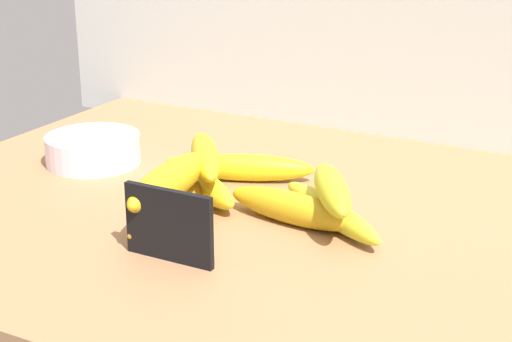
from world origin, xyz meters
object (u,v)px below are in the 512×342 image
(banana_2, at_px, (329,212))
(banana_6, at_px, (205,156))
(banana_0, at_px, (246,168))
(banana_5, at_px, (170,181))
(fruit_bowl, at_px, (93,149))
(banana_3, at_px, (198,181))
(banana_1, at_px, (171,208))
(banana_4, at_px, (292,208))
(chalkboard_sign, at_px, (169,228))
(banana_7, at_px, (332,189))

(banana_2, xyz_separation_m, banana_6, (-0.18, 0.01, 0.04))
(banana_0, height_order, banana_2, banana_0)
(banana_2, relative_size, banana_5, 1.13)
(fruit_bowl, height_order, banana_3, fruit_bowl)
(fruit_bowl, bearing_deg, banana_0, 9.95)
(banana_1, bearing_deg, banana_2, 25.27)
(banana_1, distance_m, banana_6, 0.10)
(banana_4, bearing_deg, chalkboard_sign, -115.75)
(banana_3, bearing_deg, fruit_bowl, 169.59)
(chalkboard_sign, bearing_deg, banana_7, 52.67)
(banana_7, bearing_deg, banana_4, -172.48)
(chalkboard_sign, height_order, banana_1, chalkboard_sign)
(banana_0, relative_size, banana_2, 0.91)
(banana_3, bearing_deg, banana_2, -3.13)
(banana_1, xyz_separation_m, banana_6, (-0.01, 0.10, 0.04))
(banana_1, relative_size, banana_3, 0.96)
(banana_5, distance_m, banana_6, 0.11)
(chalkboard_sign, distance_m, banana_4, 0.17)
(banana_4, xyz_separation_m, banana_5, (-0.13, -0.08, 0.04))
(fruit_bowl, bearing_deg, banana_1, -30.33)
(fruit_bowl, xyz_separation_m, banana_6, (0.22, -0.04, 0.03))
(fruit_bowl, distance_m, banana_7, 0.41)
(banana_3, height_order, banana_7, banana_7)
(banana_0, bearing_deg, banana_5, -91.17)
(banana_3, bearing_deg, chalkboard_sign, -67.09)
(banana_4, distance_m, banana_7, 0.06)
(banana_7, bearing_deg, fruit_bowl, 171.87)
(fruit_bowl, xyz_separation_m, banana_5, (0.23, -0.14, 0.04))
(banana_0, height_order, banana_4, banana_4)
(banana_3, relative_size, banana_5, 1.07)
(fruit_bowl, bearing_deg, banana_6, -9.46)
(chalkboard_sign, distance_m, fruit_bowl, 0.36)
(fruit_bowl, relative_size, banana_6, 0.77)
(banana_5, bearing_deg, banana_6, 98.24)
(chalkboard_sign, relative_size, fruit_bowl, 0.79)
(fruit_bowl, bearing_deg, banana_7, -8.13)
(banana_7, bearing_deg, banana_2, 124.12)
(banana_6, bearing_deg, chalkboard_sign, -70.36)
(fruit_bowl, relative_size, banana_0, 0.73)
(banana_0, xyz_separation_m, banana_7, (0.17, -0.10, 0.03))
(fruit_bowl, relative_size, banana_3, 0.70)
(chalkboard_sign, distance_m, banana_6, 0.20)
(banana_6, bearing_deg, banana_0, 76.18)
(banana_6, bearing_deg, fruit_bowl, 170.54)
(banana_7, bearing_deg, chalkboard_sign, -127.33)
(chalkboard_sign, xyz_separation_m, banana_1, (-0.06, 0.09, -0.02))
(banana_2, bearing_deg, banana_3, 176.87)
(banana_7, bearing_deg, banana_0, 149.69)
(banana_3, relative_size, banana_7, 1.26)
(banana_1, height_order, banana_2, banana_1)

